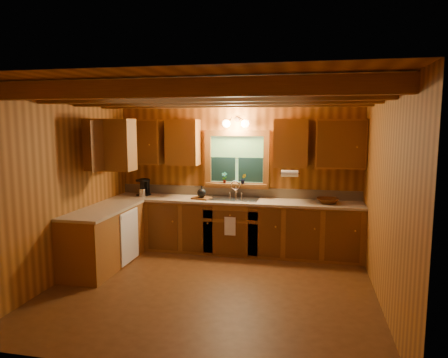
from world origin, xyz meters
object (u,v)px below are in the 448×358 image
coffee_maker (144,187)px  wicker_basket (328,201)px  cutting_board (202,198)px  sink (234,202)px

coffee_maker → wicker_basket: (3.16, -0.11, -0.10)m
cutting_board → coffee_maker: bearing=-173.7°
cutting_board → wicker_basket: bearing=15.2°
sink → coffee_maker: sink is taller
sink → cutting_board: sink is taller
sink → cutting_board: bearing=-170.7°
wicker_basket → coffee_maker: bearing=177.9°
coffee_maker → sink: bearing=17.6°
cutting_board → wicker_basket: wicker_basket is taller
cutting_board → sink: bearing=23.4°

